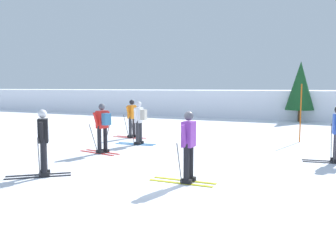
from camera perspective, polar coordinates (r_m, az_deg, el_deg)
ground_plane at (r=9.13m, az=-0.98°, el=-8.22°), size 120.00×120.00×0.00m
far_snow_ridge at (r=30.05m, az=18.37°, el=3.46°), size 80.00×9.02×2.02m
skier_purple at (r=8.49m, az=3.22°, el=-3.00°), size 1.61×1.00×1.71m
skier_black at (r=9.68m, az=-19.20°, el=-2.21°), size 1.44×1.34×1.71m
skier_red at (r=12.49m, az=-10.33°, el=0.04°), size 1.64×0.99×1.71m
skier_orange at (r=16.16m, az=-5.76°, el=1.35°), size 1.62×1.00×1.71m
skier_white at (r=14.23m, az=-4.57°, el=0.86°), size 1.63×1.00×1.71m
trail_marker_pole at (r=15.75m, az=20.27°, el=1.90°), size 0.05×0.05×2.40m
conifer_far_left at (r=25.28m, az=20.22°, el=6.00°), size 1.85×1.85×3.95m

